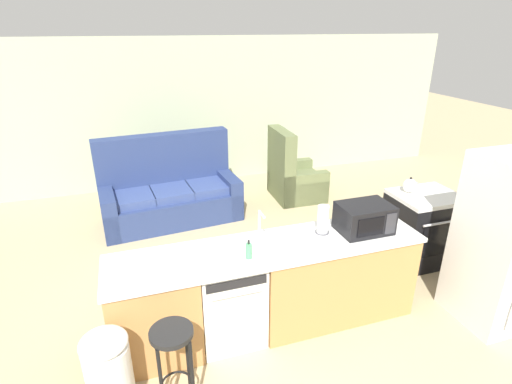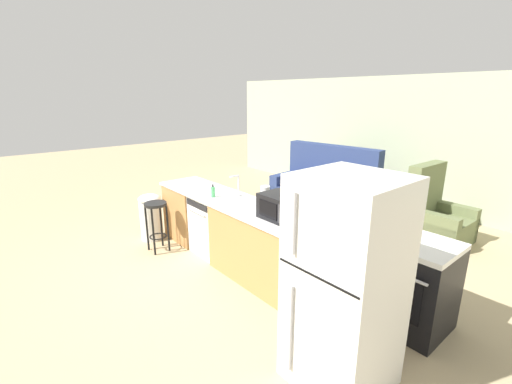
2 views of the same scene
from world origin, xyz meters
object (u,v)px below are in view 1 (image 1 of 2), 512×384
kettle (410,186)px  soap_bottle (249,251)px  microwave (364,218)px  bar_stool (173,353)px  trash_bin (109,373)px  couch (169,193)px  armchair (292,178)px  paper_towel_roll (323,220)px  dishwasher (229,298)px  refrigerator (506,242)px  stove_range (422,228)px

kettle → soap_bottle: bearing=-160.6°
microwave → bar_stool: size_ratio=0.68×
kettle → trash_bin: 3.74m
couch → armchair: 2.08m
bar_stool → paper_towel_roll: bearing=24.9°
bar_stool → armchair: size_ratio=0.62×
kettle → armchair: bearing=104.7°
dishwasher → kettle: kettle is taller
dishwasher → trash_bin: size_ratio=1.14×
microwave → kettle: bearing=32.6°
paper_towel_roll → bar_stool: (-1.56, -0.72, -0.50)m
paper_towel_roll → couch: bearing=114.0°
refrigerator → kettle: (-0.17, 1.23, 0.13)m
microwave → trash_bin: size_ratio=0.68×
microwave → trash_bin: (-2.43, -0.52, -0.66)m
stove_range → kettle: kettle is taller
paper_towel_roll → couch: (-1.19, 2.67, -0.64)m
stove_range → refrigerator: refrigerator is taller
microwave → stove_range: bearing=24.1°
refrigerator → couch: (-2.82, 3.31, -0.46)m
refrigerator → kettle: refrigerator is taller
refrigerator → paper_towel_roll: bearing=158.5°
trash_bin → soap_bottle: bearing=18.2°
paper_towel_roll → armchair: armchair is taller
microwave → paper_towel_roll: size_ratio=1.77×
stove_range → armchair: armchair is taller
refrigerator → couch: 4.37m
dishwasher → soap_bottle: bearing=-38.1°
dishwasher → trash_bin: dishwasher is taller
microwave → soap_bottle: microwave is taller
soap_bottle → couch: couch is taller
kettle → microwave: bearing=-147.4°
dishwasher → stove_range: 2.66m
refrigerator → bar_stool: (-3.18, -0.08, -0.32)m
dishwasher → paper_towel_roll: size_ratio=2.98×
stove_range → kettle: 0.57m
refrigerator → microwave: refrigerator is taller
stove_range → soap_bottle: soap_bottle is taller
microwave → armchair: armchair is taller
trash_bin → refrigerator: bearing=-0.4°
soap_bottle → trash_bin: size_ratio=0.24×
soap_bottle → kettle: (2.28, 0.80, 0.01)m
microwave → bar_stool: 2.11m
stove_range → couch: size_ratio=0.43×
refrigerator → paper_towel_roll: refrigerator is taller
stove_range → soap_bottle: bearing=-164.6°
soap_bottle → bar_stool: soap_bottle is taller
dishwasher → refrigerator: 2.69m
microwave → armchair: bearing=80.4°
soap_bottle → couch: (-0.38, 2.89, -0.58)m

